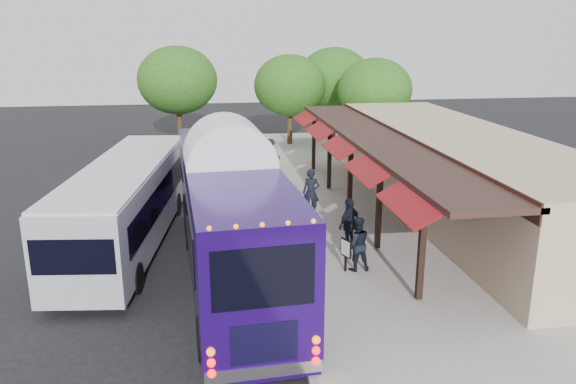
{
  "coord_description": "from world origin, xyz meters",
  "views": [
    {
      "loc": [
        -2.12,
        -18.03,
        7.65
      ],
      "look_at": [
        0.88,
        2.16,
        1.8
      ],
      "focal_mm": 35.0,
      "sensor_mm": 36.0,
      "label": 1
    }
  ],
  "objects_px": {
    "ped_c": "(349,224)",
    "coach_bus": "(230,210)",
    "city_bus": "(127,201)",
    "ped_d": "(270,154)",
    "ped_b": "(357,244)",
    "sign_board": "(346,250)",
    "ped_a": "(311,192)"
  },
  "relations": [
    {
      "from": "coach_bus",
      "to": "ped_d",
      "type": "height_order",
      "value": "coach_bus"
    },
    {
      "from": "coach_bus",
      "to": "ped_a",
      "type": "bearing_deg",
      "value": 51.85
    },
    {
      "from": "coach_bus",
      "to": "ped_a",
      "type": "height_order",
      "value": "coach_bus"
    },
    {
      "from": "coach_bus",
      "to": "ped_d",
      "type": "xyz_separation_m",
      "value": [
        2.89,
        13.74,
        -1.18
      ]
    },
    {
      "from": "city_bus",
      "to": "ped_d",
      "type": "distance_m",
      "value": 12.44
    },
    {
      "from": "ped_b",
      "to": "ped_d",
      "type": "distance_m",
      "value": 14.4
    },
    {
      "from": "ped_b",
      "to": "sign_board",
      "type": "bearing_deg",
      "value": 8.61
    },
    {
      "from": "ped_b",
      "to": "ped_c",
      "type": "distance_m",
      "value": 1.77
    },
    {
      "from": "ped_c",
      "to": "sign_board",
      "type": "relative_size",
      "value": 1.73
    },
    {
      "from": "coach_bus",
      "to": "sign_board",
      "type": "bearing_deg",
      "value": -13.99
    },
    {
      "from": "ped_d",
      "to": "sign_board",
      "type": "height_order",
      "value": "ped_d"
    },
    {
      "from": "city_bus",
      "to": "sign_board",
      "type": "distance_m",
      "value": 8.23
    },
    {
      "from": "city_bus",
      "to": "ped_a",
      "type": "distance_m",
      "value": 7.56
    },
    {
      "from": "ped_b",
      "to": "ped_d",
      "type": "relative_size",
      "value": 1.05
    },
    {
      "from": "coach_bus",
      "to": "ped_b",
      "type": "relative_size",
      "value": 7.12
    },
    {
      "from": "ped_b",
      "to": "sign_board",
      "type": "distance_m",
      "value": 0.41
    },
    {
      "from": "coach_bus",
      "to": "city_bus",
      "type": "bearing_deg",
      "value": 135.16
    },
    {
      "from": "ped_c",
      "to": "coach_bus",
      "type": "bearing_deg",
      "value": -23.93
    },
    {
      "from": "sign_board",
      "to": "ped_a",
      "type": "bearing_deg",
      "value": 66.96
    },
    {
      "from": "city_bus",
      "to": "ped_a",
      "type": "bearing_deg",
      "value": 23.18
    },
    {
      "from": "city_bus",
      "to": "sign_board",
      "type": "bearing_deg",
      "value": -20.96
    },
    {
      "from": "ped_b",
      "to": "ped_d",
      "type": "bearing_deg",
      "value": -85.57
    },
    {
      "from": "ped_a",
      "to": "ped_d",
      "type": "relative_size",
      "value": 1.14
    },
    {
      "from": "coach_bus",
      "to": "sign_board",
      "type": "xyz_separation_m",
      "value": [
        3.65,
        -0.67,
        -1.29
      ]
    },
    {
      "from": "city_bus",
      "to": "ped_c",
      "type": "bearing_deg",
      "value": -7.51
    },
    {
      "from": "coach_bus",
      "to": "ped_c",
      "type": "distance_m",
      "value": 4.51
    },
    {
      "from": "ped_a",
      "to": "ped_b",
      "type": "bearing_deg",
      "value": -71.24
    },
    {
      "from": "coach_bus",
      "to": "ped_b",
      "type": "xyz_separation_m",
      "value": [
        4.02,
        -0.61,
        -1.14
      ]
    },
    {
      "from": "coach_bus",
      "to": "city_bus",
      "type": "relative_size",
      "value": 1.09
    },
    {
      "from": "ped_c",
      "to": "ped_d",
      "type": "height_order",
      "value": "ped_c"
    },
    {
      "from": "ped_a",
      "to": "ped_c",
      "type": "relative_size",
      "value": 1.02
    },
    {
      "from": "coach_bus",
      "to": "sign_board",
      "type": "relative_size",
      "value": 11.64
    }
  ]
}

